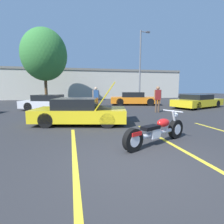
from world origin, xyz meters
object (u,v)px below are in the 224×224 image
object	(u,v)px
motorcycle	(157,132)
spectator_near_motorcycle	(96,96)
parked_car_mid_right_row	(134,99)
parked_car_right_row	(197,101)
parked_car_mid_left_row	(50,103)
show_car_hood_open	(80,112)
light_pole	(141,63)
spectator_by_show_car	(158,97)
tree_background	(44,55)

from	to	relation	value
motorcycle	spectator_near_motorcycle	distance (m)	8.80
parked_car_mid_right_row	spectator_near_motorcycle	distance (m)	4.85
parked_car_right_row	parked_car_mid_right_row	bearing A→B (deg)	119.76
motorcycle	parked_car_mid_left_row	distance (m)	10.05
parked_car_mid_left_row	show_car_hood_open	bearing A→B (deg)	-52.86
light_pole	show_car_hood_open	distance (m)	14.95
parked_car_right_row	light_pole	bearing A→B (deg)	83.43
parked_car_mid_left_row	parked_car_mid_right_row	bearing A→B (deg)	34.55
motorcycle	parked_car_mid_left_row	xyz separation A→B (m)	(-3.94, 9.24, 0.16)
parked_car_mid_right_row	parked_car_right_row	bearing A→B (deg)	-24.49
parked_car_right_row	spectator_by_show_car	world-z (taller)	spectator_by_show_car
tree_background	show_car_hood_open	xyz separation A→B (m)	(3.08, -13.07, -4.67)
motorcycle	spectator_near_motorcycle	bearing A→B (deg)	68.64
motorcycle	spectator_near_motorcycle	size ratio (longest dim) A/B	1.42
tree_background	show_car_hood_open	world-z (taller)	tree_background
motorcycle	parked_car_right_row	xyz separation A→B (m)	(7.79, 7.84, 0.16)
show_car_hood_open	parked_car_right_row	world-z (taller)	show_car_hood_open
show_car_hood_open	parked_car_mid_left_row	size ratio (longest dim) A/B	0.99
light_pole	parked_car_right_row	world-z (taller)	light_pole
light_pole	spectator_by_show_car	distance (m)	10.35
parked_car_mid_left_row	spectator_near_motorcycle	xyz separation A→B (m)	(3.41, -0.48, 0.47)
spectator_by_show_car	parked_car_mid_right_row	bearing A→B (deg)	87.01
parked_car_right_row	spectator_by_show_car	distance (m)	4.86
light_pole	parked_car_mid_left_row	distance (m)	12.33
show_car_hood_open	parked_car_mid_right_row	xyz separation A→B (m)	(5.56, 7.90, 0.01)
parked_car_mid_left_row	spectator_by_show_car	world-z (taller)	spectator_by_show_car
motorcycle	parked_car_mid_left_row	world-z (taller)	parked_car_mid_left_row
parked_car_mid_right_row	parked_car_right_row	world-z (taller)	parked_car_mid_right_row
motorcycle	parked_car_mid_left_row	size ratio (longest dim) A/B	0.54
parked_car_mid_right_row	spectator_by_show_car	world-z (taller)	spectator_by_show_car
parked_car_right_row	spectator_near_motorcycle	bearing A→B (deg)	153.13
motorcycle	parked_car_right_row	world-z (taller)	parked_car_right_row
parked_car_mid_right_row	light_pole	bearing A→B (deg)	75.87
parked_car_right_row	spectator_by_show_car	xyz separation A→B (m)	(-4.53, -1.69, 0.51)
spectator_near_motorcycle	spectator_by_show_car	xyz separation A→B (m)	(3.80, -2.62, 0.03)
parked_car_mid_right_row	spectator_by_show_car	bearing A→B (deg)	-77.79
parked_car_mid_right_row	parked_car_mid_left_row	bearing A→B (deg)	-148.92
light_pole	spectator_near_motorcycle	distance (m)	9.97
show_car_hood_open	spectator_near_motorcycle	bearing A→B (deg)	88.20
tree_background	parked_car_right_row	xyz separation A→B (m)	(12.89, -8.71, -4.71)
show_car_hood_open	parked_car_mid_right_row	size ratio (longest dim) A/B	0.92
tree_background	parked_car_mid_left_row	world-z (taller)	tree_background
light_pole	tree_background	xyz separation A→B (m)	(-10.98, 1.01, 0.71)
tree_background	parked_car_mid_right_row	bearing A→B (deg)	-30.92
tree_background	spectator_near_motorcycle	bearing A→B (deg)	-59.58
show_car_hood_open	spectator_near_motorcycle	xyz separation A→B (m)	(1.49, 5.29, 0.44)
show_car_hood_open	spectator_near_motorcycle	world-z (taller)	show_car_hood_open
show_car_hood_open	spectator_by_show_car	bearing A→B (deg)	40.73
spectator_near_motorcycle	parked_car_mid_right_row	bearing A→B (deg)	32.65
parked_car_mid_right_row	spectator_near_motorcycle	size ratio (longest dim) A/B	2.85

